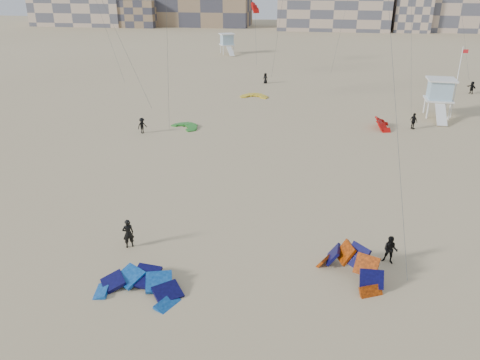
% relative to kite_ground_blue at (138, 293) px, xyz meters
% --- Properties ---
extents(ground, '(320.00, 320.00, 0.00)m').
position_rel_kite_ground_blue_xyz_m(ground, '(1.45, 1.22, 0.00)').
color(ground, tan).
rests_on(ground, ground).
extents(kite_ground_blue, '(5.26, 5.49, 2.78)m').
position_rel_kite_ground_blue_xyz_m(kite_ground_blue, '(0.00, 0.00, 0.00)').
color(kite_ground_blue, blue).
rests_on(kite_ground_blue, ground).
extents(kite_ground_orange, '(5.83, 5.84, 4.09)m').
position_rel_kite_ground_blue_xyz_m(kite_ground_orange, '(10.99, 3.31, 0.00)').
color(kite_ground_orange, '#E64D08').
rests_on(kite_ground_orange, ground).
extents(kite_ground_green, '(4.34, 4.38, 0.88)m').
position_rel_kite_ground_blue_xyz_m(kite_ground_green, '(-5.39, 28.37, 0.00)').
color(kite_ground_green, '#1C8528').
rests_on(kite_ground_green, ground).
extents(kite_ground_red_far, '(3.25, 3.15, 3.19)m').
position_rel_kite_ground_blue_xyz_m(kite_ground_red_far, '(15.78, 31.65, 0.00)').
color(kite_ground_red_far, red).
rests_on(kite_ground_red_far, ground).
extents(kite_ground_yellow, '(3.35, 3.55, 0.81)m').
position_rel_kite_ground_blue_xyz_m(kite_ground_yellow, '(0.06, 43.28, 0.00)').
color(kite_ground_yellow, yellow).
rests_on(kite_ground_yellow, ground).
extents(kitesurfer_main, '(0.82, 0.76, 1.88)m').
position_rel_kite_ground_blue_xyz_m(kitesurfer_main, '(-2.16, 4.23, 0.94)').
color(kitesurfer_main, black).
rests_on(kitesurfer_main, ground).
extents(kitesurfer_b, '(0.98, 0.86, 1.70)m').
position_rel_kite_ground_blue_xyz_m(kitesurfer_b, '(13.31, 5.11, 0.85)').
color(kitesurfer_b, black).
rests_on(kitesurfer_b, ground).
extents(kitesurfer_c, '(1.13, 1.22, 1.65)m').
position_rel_kite_ground_blue_xyz_m(kitesurfer_c, '(-9.29, 25.71, 0.82)').
color(kitesurfer_c, black).
rests_on(kitesurfer_c, ground).
extents(kitesurfer_d, '(0.93, 1.09, 1.76)m').
position_rel_kite_ground_blue_xyz_m(kitesurfer_d, '(18.93, 31.93, 0.88)').
color(kitesurfer_d, black).
rests_on(kitesurfer_d, ground).
extents(kitesurfer_e, '(0.89, 0.75, 1.55)m').
position_rel_kite_ground_blue_xyz_m(kitesurfer_e, '(0.54, 52.18, 0.78)').
color(kitesurfer_e, black).
rests_on(kitesurfer_e, ground).
extents(kitesurfer_f, '(1.20, 1.64, 1.71)m').
position_rel_kite_ground_blue_xyz_m(kitesurfer_f, '(29.66, 50.24, 0.86)').
color(kitesurfer_f, black).
rests_on(kitesurfer_f, ground).
extents(kite_fly_red, '(4.01, 7.38, 10.27)m').
position_rel_kite_ground_blue_xyz_m(kite_fly_red, '(-3.33, 67.62, 9.78)').
color(kite_fly_red, red).
rests_on(kite_fly_red, ground).
extents(lifeguard_tower_near, '(3.24, 6.06, 4.40)m').
position_rel_kite_ground_blue_xyz_m(lifeguard_tower_near, '(22.43, 37.58, 2.18)').
color(lifeguard_tower_near, white).
rests_on(lifeguard_tower_near, ground).
extents(lifeguard_tower_far, '(3.87, 6.11, 4.08)m').
position_rel_kite_ground_blue_xyz_m(lifeguard_tower_far, '(-10.77, 79.53, 2.02)').
color(lifeguard_tower_far, white).
rests_on(lifeguard_tower_far, ground).
extents(flagpole, '(0.65, 0.10, 8.05)m').
position_rel_kite_ground_blue_xyz_m(flagpole, '(24.00, 37.18, 4.22)').
color(flagpole, white).
rests_on(flagpole, ground).
extents(condo_west_a, '(30.00, 15.00, 14.00)m').
position_rel_kite_ground_blue_xyz_m(condo_west_a, '(-68.55, 131.22, 7.00)').
color(condo_west_a, tan).
rests_on(condo_west_a, ground).
extents(condo_mid, '(32.00, 16.00, 12.00)m').
position_rel_kite_ground_blue_xyz_m(condo_mid, '(11.45, 131.22, 6.00)').
color(condo_mid, tan).
rests_on(condo_mid, ground).
extents(condo_east, '(26.00, 14.00, 16.00)m').
position_rel_kite_ground_blue_xyz_m(condo_east, '(51.45, 133.22, 8.00)').
color(condo_east, tan).
rests_on(condo_east, ground).
extents(condo_fill_left, '(12.00, 10.00, 8.00)m').
position_rel_kite_ground_blue_xyz_m(condo_fill_left, '(-48.55, 129.22, 4.00)').
color(condo_fill_left, '#876E52').
rests_on(condo_fill_left, ground).
extents(condo_fill_right, '(10.00, 10.00, 10.00)m').
position_rel_kite_ground_blue_xyz_m(condo_fill_right, '(33.45, 129.22, 5.00)').
color(condo_fill_right, tan).
rests_on(condo_fill_right, ground).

